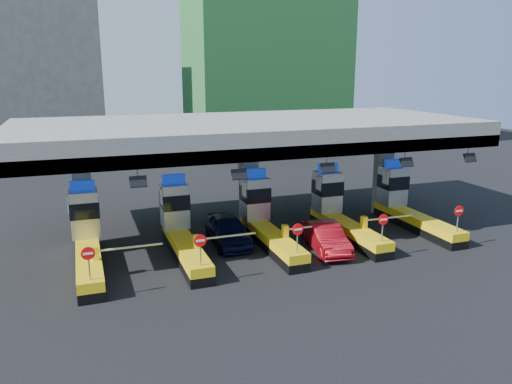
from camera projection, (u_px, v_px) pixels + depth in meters
name	position (u px, v px, depth m)	size (l,w,h in m)	color
ground	(265.00, 242.00, 29.72)	(120.00, 120.00, 0.00)	black
toll_canopy	(249.00, 134.00, 30.88)	(28.00, 12.09, 7.00)	slate
toll_lane_far_left	(87.00, 237.00, 26.38)	(4.43, 8.00, 4.16)	black
toll_lane_left	(180.00, 227.00, 28.01)	(4.43, 8.00, 4.16)	black
toll_lane_center	(264.00, 219.00, 29.65)	(4.43, 8.00, 4.16)	black
toll_lane_right	(338.00, 211.00, 31.28)	(4.43, 8.00, 4.16)	black
toll_lane_far_right	(405.00, 204.00, 32.91)	(4.43, 8.00, 4.16)	black
bg_building_scaffold	(265.00, 35.00, 59.54)	(18.00, 12.00, 28.00)	#1E5926
bg_building_concrete	(36.00, 79.00, 55.91)	(14.00, 10.00, 18.00)	#4C4C49
van	(228.00, 230.00, 29.34)	(2.04, 5.07, 1.73)	black
red_car	(326.00, 237.00, 28.24)	(1.64, 4.72, 1.55)	maroon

